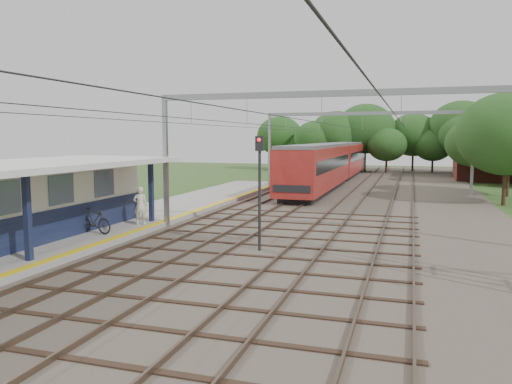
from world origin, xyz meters
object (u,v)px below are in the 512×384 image
at_px(train, 334,161).
at_px(signal_post, 260,177).
at_px(bicycle, 94,221).
at_px(person, 140,206).

distance_m(train, signal_post, 33.34).
bearing_deg(signal_post, bicycle, 176.68).
relative_size(person, train, 0.05).
distance_m(bicycle, train, 33.85).
distance_m(bicycle, signal_post, 8.38).
bearing_deg(train, signal_post, -86.82).
xyz_separation_m(person, train, (5.40, 30.49, 0.96)).
bearing_deg(person, signal_post, 137.76).
bearing_deg(bicycle, signal_post, -80.24).
bearing_deg(train, person, -100.05).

